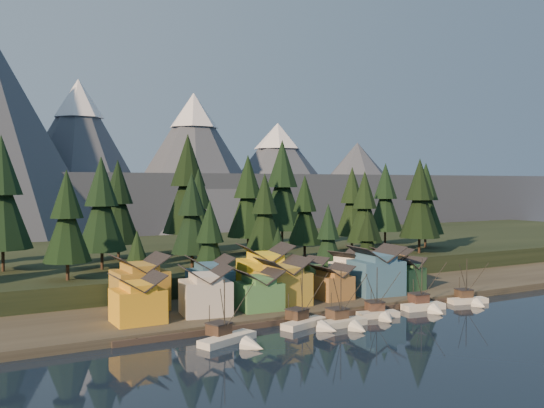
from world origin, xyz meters
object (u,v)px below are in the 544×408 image
boat_3 (346,315)px  boat_2 (310,316)px  house_front_0 (138,297)px  house_back_1 (210,279)px  boat_4 (380,307)px  house_back_0 (140,281)px  boat_1 (233,332)px  house_front_1 (205,289)px  boat_6 (471,294)px  boat_5 (426,299)px

boat_3 → boat_2: bearing=153.0°
house_front_0 → house_back_1: (17.59, 8.80, 0.56)m
boat_4 → house_back_0: 46.38m
boat_1 → house_front_1: size_ratio=1.17×
boat_4 → boat_6: (25.58, 0.93, -0.08)m
boat_6 → house_back_1: 55.52m
boat_2 → boat_6: size_ratio=1.07×
boat_2 → house_back_0: (-23.65, 23.45, 4.92)m
boat_1 → house_back_0: size_ratio=1.12×
boat_6 → house_front_0: size_ratio=1.24×
boat_2 → house_back_1: bearing=96.8°
house_front_0 → boat_2: bearing=-25.0°
boat_4 → house_front_1: house_front_1 is taller
boat_1 → boat_5: bearing=-15.2°
boat_5 → house_front_1: 45.01m
boat_2 → house_front_0: (-27.31, 12.89, 3.85)m
boat_5 → house_front_0: bearing=175.4°
house_front_1 → boat_5: bearing=-6.0°
house_front_0 → boat_5: bearing=-12.3°
house_front_0 → house_back_1: house_back_1 is taller
boat_5 → house_back_0: (-52.19, 23.05, 4.72)m
boat_4 → house_front_1: 33.40m
boat_1 → boat_4: bearing=-14.9°
boat_5 → house_front_1: (-43.02, 12.63, 3.92)m
boat_6 → boat_4: bearing=-163.6°
boat_6 → house_back_0: bearing=174.9°
house_front_1 → house_back_1: (4.76, 8.67, 0.28)m
boat_1 → boat_2: bearing=-9.1°
boat_1 → boat_4: (32.60, 2.74, 0.10)m
house_front_1 → house_back_1: house_back_1 is taller
boat_4 → house_back_0: size_ratio=1.01×
boat_1 → boat_5: boat_5 is taller
boat_6 → house_back_0: size_ratio=1.01×
boat_4 → house_front_0: 45.30m
boat_3 → boat_4: size_ratio=1.05×
boat_3 → boat_4: (9.94, 2.53, -0.03)m
house_front_0 → house_front_1: bearing=0.9°
boat_2 → boat_3: size_ratio=1.01×
house_back_1 → boat_6: bearing=-12.3°
boat_1 → boat_4: boat_1 is taller
house_front_1 → boat_3: bearing=-27.7°
house_front_0 → house_back_0: bearing=71.2°
boat_6 → house_front_0: bearing=-175.9°
boat_2 → boat_5: boat_5 is taller
boat_3 → house_back_0: 39.90m
boat_1 → house_front_0: 19.58m
boat_4 → house_back_0: house_back_0 is taller
house_back_1 → house_back_0: bearing=-177.1°
boat_6 → house_back_1: (-51.13, 21.16, 4.44)m
boat_3 → boat_4: boat_3 is taller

